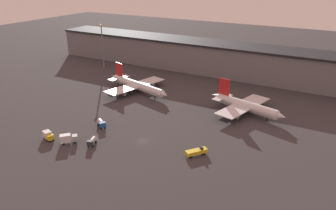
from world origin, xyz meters
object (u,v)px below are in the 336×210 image
object	(u,v)px
service_vehicle_4	(68,138)
service_vehicle_3	(92,141)
airplane_1	(246,106)
service_vehicle_0	(101,123)
service_vehicle_1	(197,152)
service_vehicle_2	(48,135)
airplane_0	(137,85)

from	to	relation	value
service_vehicle_4	service_vehicle_3	bearing A→B (deg)	-26.99
airplane_1	service_vehicle_0	size ratio (longest dim) A/B	6.77
service_vehicle_1	service_vehicle_2	distance (m)	57.23
service_vehicle_0	service_vehicle_1	size ratio (longest dim) A/B	0.72
airplane_1	service_vehicle_3	world-z (taller)	airplane_1
airplane_0	service_vehicle_0	xyz separation A→B (m)	(10.83, -42.21, -1.87)
service_vehicle_2	service_vehicle_3	world-z (taller)	service_vehicle_2
service_vehicle_3	service_vehicle_4	bearing A→B (deg)	-87.04
service_vehicle_1	service_vehicle_3	bearing A→B (deg)	146.11
airplane_0	service_vehicle_2	distance (m)	60.75
service_vehicle_0	service_vehicle_1	xyz separation A→B (m)	(43.87, -1.03, -0.29)
airplane_1	service_vehicle_0	world-z (taller)	airplane_1
airplane_1	service_vehicle_2	size ratio (longest dim) A/B	6.71
service_vehicle_0	service_vehicle_3	xyz separation A→B (m)	(7.00, -13.63, -0.13)
service_vehicle_0	service_vehicle_3	distance (m)	15.32
airplane_1	service_vehicle_3	bearing A→B (deg)	-111.33
service_vehicle_0	airplane_0	bearing A→B (deg)	136.75
airplane_0	service_vehicle_3	bearing A→B (deg)	-57.65
service_vehicle_0	service_vehicle_3	bearing A→B (deg)	-30.44
airplane_0	service_vehicle_0	size ratio (longest dim) A/B	7.81
service_vehicle_2	airplane_1	bearing A→B (deg)	64.28
airplane_0	service_vehicle_2	world-z (taller)	airplane_0
airplane_0	service_vehicle_1	bearing A→B (deg)	-23.69
airplane_0	airplane_1	xyz separation A→B (m)	(58.68, 0.45, 0.18)
service_vehicle_2	service_vehicle_3	size ratio (longest dim) A/B	1.12
service_vehicle_1	airplane_0	bearing A→B (deg)	88.93
airplane_0	service_vehicle_3	distance (m)	58.65
service_vehicle_2	service_vehicle_4	distance (m)	9.03
airplane_0	service_vehicle_0	world-z (taller)	airplane_0
service_vehicle_1	service_vehicle_2	size ratio (longest dim) A/B	1.37
service_vehicle_1	service_vehicle_4	size ratio (longest dim) A/B	1.23
service_vehicle_0	service_vehicle_2	distance (m)	21.35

